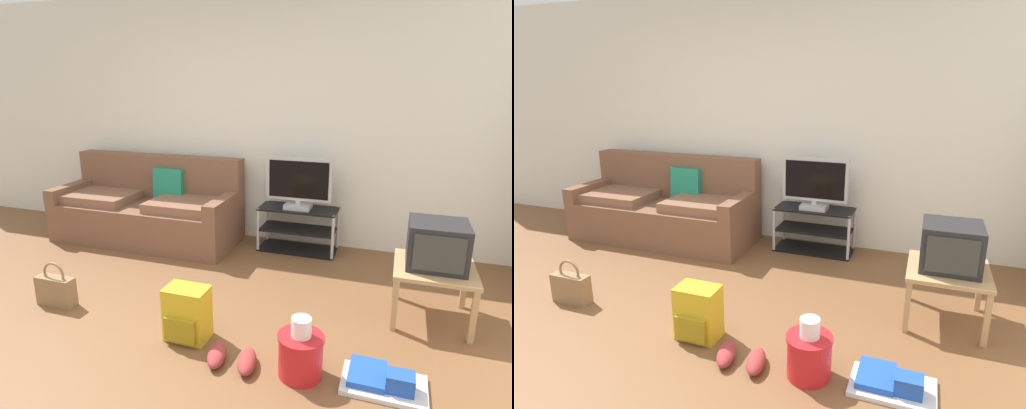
% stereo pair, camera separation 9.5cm
% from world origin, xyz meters
% --- Properties ---
extents(ground_plane, '(9.00, 9.80, 0.02)m').
position_xyz_m(ground_plane, '(0.00, 0.00, -0.01)').
color(ground_plane, brown).
extents(wall_back, '(9.00, 0.10, 2.70)m').
position_xyz_m(wall_back, '(0.00, 2.45, 1.35)').
color(wall_back, silver).
rests_on(wall_back, ground_plane).
extents(couch, '(2.08, 0.84, 0.94)m').
position_xyz_m(couch, '(-0.90, 1.95, 0.34)').
color(couch, brown).
rests_on(couch, ground_plane).
extents(tv_stand, '(0.83, 0.37, 0.47)m').
position_xyz_m(tv_stand, '(0.81, 2.15, 0.24)').
color(tv_stand, black).
rests_on(tv_stand, ground_plane).
extents(flat_tv, '(0.68, 0.22, 0.54)m').
position_xyz_m(flat_tv, '(0.81, 2.12, 0.74)').
color(flat_tv, '#B2B2B7').
rests_on(flat_tv, tv_stand).
extents(side_table, '(0.58, 0.58, 0.43)m').
position_xyz_m(side_table, '(2.09, 1.11, 0.37)').
color(side_table, tan).
rests_on(side_table, ground_plane).
extents(crt_tv, '(0.42, 0.41, 0.34)m').
position_xyz_m(crt_tv, '(2.09, 1.12, 0.60)').
color(crt_tv, '#232326').
rests_on(crt_tv, side_table).
extents(backpack, '(0.30, 0.27, 0.39)m').
position_xyz_m(backpack, '(0.46, 0.27, 0.19)').
color(backpack, gold).
rests_on(backpack, ground_plane).
extents(handbag, '(0.33, 0.11, 0.37)m').
position_xyz_m(handbag, '(-0.77, 0.35, 0.13)').
color(handbag, olive).
rests_on(handbag, ground_plane).
extents(cleaning_bucket, '(0.29, 0.29, 0.39)m').
position_xyz_m(cleaning_bucket, '(1.31, 0.13, 0.16)').
color(cleaning_bucket, red).
rests_on(cleaning_bucket, ground_plane).
extents(sneakers_pair, '(0.39, 0.29, 0.09)m').
position_xyz_m(sneakers_pair, '(0.87, 0.09, 0.05)').
color(sneakers_pair, '#993333').
rests_on(sneakers_pair, ground_plane).
extents(floor_tray, '(0.49, 0.32, 0.14)m').
position_xyz_m(floor_tray, '(1.80, 0.18, 0.04)').
color(floor_tray, silver).
rests_on(floor_tray, ground_plane).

